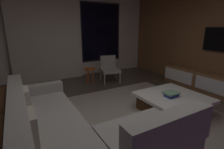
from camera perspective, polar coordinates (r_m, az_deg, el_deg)
The scene contains 10 objects.
floor at distance 2.99m, azimuth 5.14°, elevation -17.91°, with size 9.20×9.20×0.00m, color #473D33.
back_wall_with_window at distance 5.82m, azimuth -16.23°, elevation 12.04°, with size 6.60×0.30×2.70m.
area_rug at distance 3.11m, azimuth 11.79°, elevation -16.64°, with size 3.20×3.80×0.01m, color gray.
sectional_couch at distance 2.43m, azimuth -12.75°, elevation -18.79°, with size 1.98×2.50×0.82m.
coffee_table at distance 3.60m, azimuth 19.51°, elevation -9.23°, with size 1.16×1.16×0.36m.
book_stack_on_coffee_table at distance 3.47m, azimuth 19.19°, elevation -6.16°, with size 0.29×0.22×0.09m.
accent_chair_near_window at distance 5.30m, azimuth -0.92°, elevation 2.41°, with size 0.65×0.67×0.78m.
side_stool at distance 5.11m, azimuth -7.52°, elevation 1.07°, with size 0.32×0.32×0.46m.
media_console at distance 4.91m, azimuth 32.55°, elevation -3.41°, with size 0.46×3.10×0.52m.
mounted_tv at distance 4.96m, azimuth 33.40°, elevation 9.68°, with size 0.05×1.01×0.59m.
Camera 1 is at (-1.45, -2.03, 1.65)m, focal length 27.36 mm.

